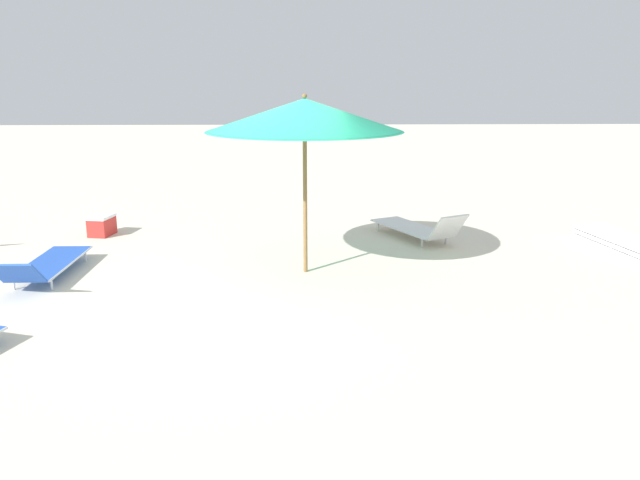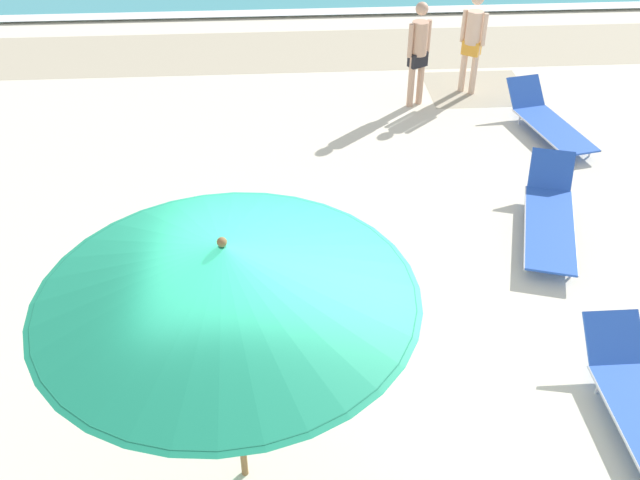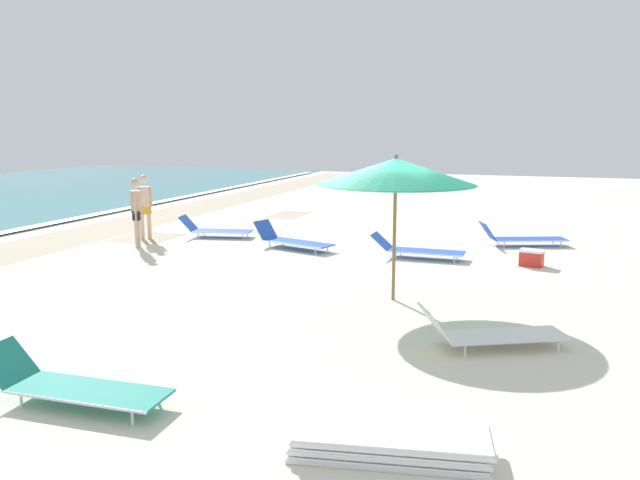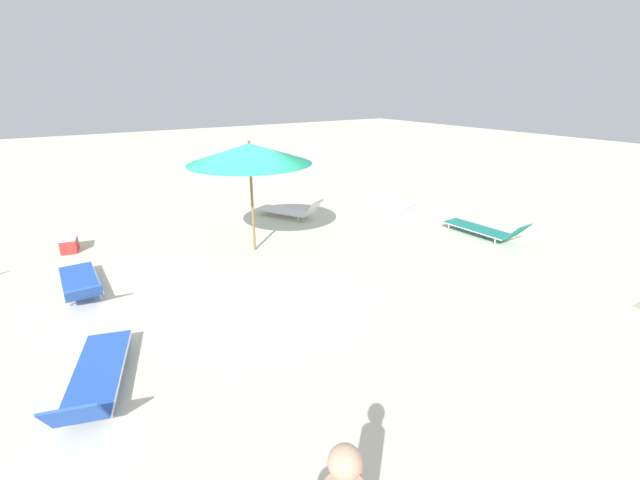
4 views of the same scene
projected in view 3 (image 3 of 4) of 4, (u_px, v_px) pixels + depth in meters
The scene contains 12 objects.
ground_plane at pixel (370, 292), 11.92m from camera, with size 60.00×60.00×0.16m.
beach_umbrella at pixel (396, 172), 10.71m from camera, with size 2.78×2.78×2.57m.
lounger_stack at pixel (389, 443), 5.82m from camera, with size 0.93×1.95×0.24m.
sun_lounger_under_umbrella at pixel (72, 385), 6.91m from camera, with size 0.70×2.20×0.59m.
sun_lounger_beside_umbrella at pixel (215, 229), 17.40m from camera, with size 1.00×2.07×0.59m.
sun_lounger_near_water_left at pixel (490, 333), 8.64m from camera, with size 1.46×2.10×0.63m.
sun_lounger_near_water_right at pixel (521, 238), 16.12m from camera, with size 1.35×2.28×0.63m.
sun_lounger_mid_beach_solo at pixel (291, 240), 15.78m from camera, with size 1.23×2.28×0.63m.
sun_lounger_mid_beach_pair_a at pixel (417, 249), 14.60m from camera, with size 0.63×2.16×0.55m.
beachgoer_wading_adult at pixel (136, 208), 15.85m from camera, with size 0.40×0.30×1.76m.
beachgoer_shoreline_child at pixel (145, 203), 16.93m from camera, with size 0.38×0.32×1.76m.
cooler_box at pixel (532, 258), 13.77m from camera, with size 0.44×0.56×0.37m.
Camera 3 is at (-11.23, -2.87, 3.03)m, focal length 35.00 mm.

